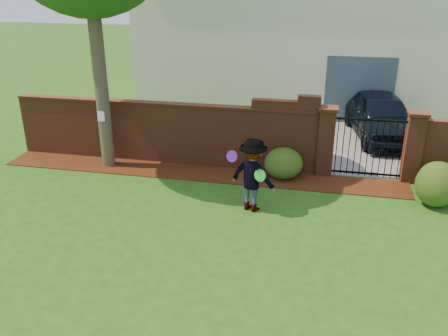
% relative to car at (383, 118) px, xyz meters
% --- Properties ---
extents(ground, '(80.00, 80.00, 0.01)m').
position_rel_car_xyz_m(ground, '(-4.21, -7.29, -0.75)').
color(ground, '#275715').
rests_on(ground, ground).
extents(mulch_bed, '(11.10, 1.08, 0.03)m').
position_rel_car_xyz_m(mulch_bed, '(-5.16, -3.95, -0.73)').
color(mulch_bed, '#3E190B').
rests_on(mulch_bed, ground).
extents(brick_wall, '(8.70, 0.31, 2.16)m').
position_rel_car_xyz_m(brick_wall, '(-6.22, -3.29, 0.18)').
color(brick_wall, brown).
rests_on(brick_wall, ground).
extents(pillar_left, '(0.50, 0.50, 1.88)m').
position_rel_car_xyz_m(pillar_left, '(-1.81, -3.29, 0.21)').
color(pillar_left, brown).
rests_on(pillar_left, ground).
extents(pillar_right, '(0.50, 0.50, 1.88)m').
position_rel_car_xyz_m(pillar_right, '(0.39, -3.29, 0.21)').
color(pillar_right, brown).
rests_on(pillar_right, ground).
extents(iron_gate, '(1.78, 0.03, 1.60)m').
position_rel_car_xyz_m(iron_gate, '(-0.71, -3.29, 0.11)').
color(iron_gate, black).
rests_on(iron_gate, ground).
extents(driveway, '(3.20, 8.00, 0.01)m').
position_rel_car_xyz_m(driveway, '(-0.71, 0.71, -0.74)').
color(driveway, gray).
rests_on(driveway, ground).
extents(house, '(12.40, 6.40, 6.30)m').
position_rel_car_xyz_m(house, '(-3.21, 4.70, 2.42)').
color(house, '#F3ECCB').
rests_on(house, ground).
extents(car, '(2.43, 4.58, 1.48)m').
position_rel_car_xyz_m(car, '(0.00, 0.00, 0.00)').
color(car, black).
rests_on(car, ground).
extents(paper_notice, '(0.20, 0.01, 0.28)m').
position_rel_car_xyz_m(paper_notice, '(-7.81, -4.08, 0.76)').
color(paper_notice, white).
rests_on(paper_notice, tree).
extents(shrub_left, '(1.02, 1.02, 0.83)m').
position_rel_car_xyz_m(shrub_left, '(-2.86, -3.76, -0.33)').
color(shrub_left, '#254A16').
rests_on(shrub_left, ground).
extents(shrub_middle, '(0.97, 0.97, 1.07)m').
position_rel_car_xyz_m(shrub_middle, '(0.77, -4.66, -0.21)').
color(shrub_middle, '#254A16').
rests_on(shrub_middle, ground).
extents(shrub_right, '(0.95, 0.95, 0.84)m').
position_rel_car_xyz_m(shrub_right, '(0.95, -3.99, -0.32)').
color(shrub_right, '#254A16').
rests_on(shrub_right, ground).
extents(man, '(1.28, 1.03, 1.73)m').
position_rel_car_xyz_m(man, '(-3.42, -5.75, 0.12)').
color(man, gray).
rests_on(man, ground).
extents(frisbee_purple, '(0.28, 0.14, 0.26)m').
position_rel_car_xyz_m(frisbee_purple, '(-3.87, -5.83, 0.58)').
color(frisbee_purple, '#571CB3').
rests_on(frisbee_purple, man).
extents(frisbee_green, '(0.29, 0.17, 0.28)m').
position_rel_car_xyz_m(frisbee_green, '(-3.21, -5.98, 0.24)').
color(frisbee_green, green).
rests_on(frisbee_green, man).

